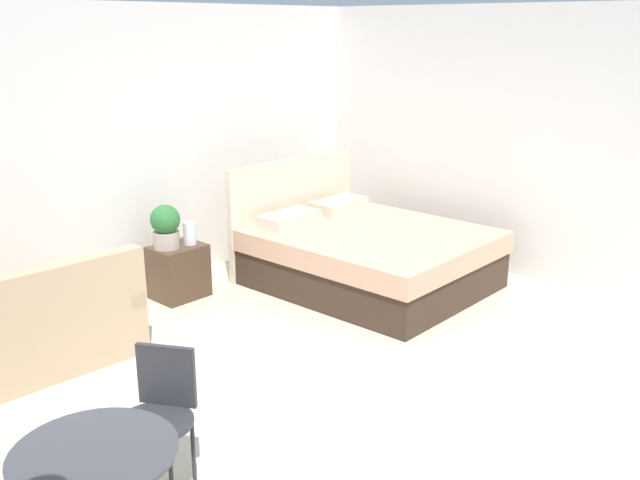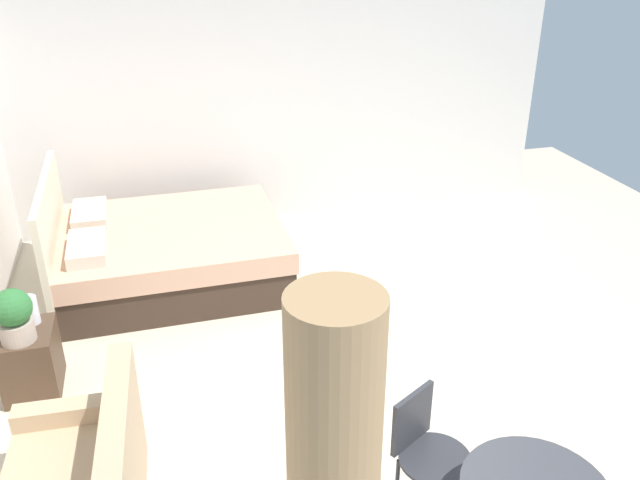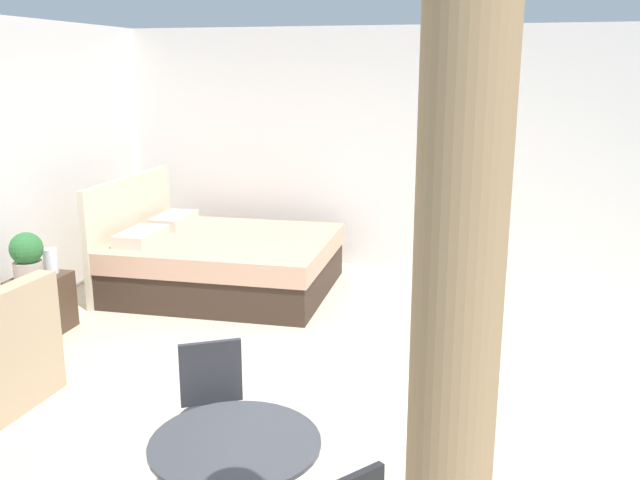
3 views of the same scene
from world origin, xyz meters
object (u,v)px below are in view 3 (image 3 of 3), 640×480
at_px(nightstand, 42,304).
at_px(cafe_chair_near_window, 214,405).
at_px(vase, 51,261).
at_px(potted_plant, 27,255).
at_px(bed, 221,261).

distance_m(nightstand, cafe_chair_near_window, 3.00).
distance_m(nightstand, vase, 0.38).
xyz_separation_m(nightstand, cafe_chair_near_window, (-1.84, -2.35, 0.27)).
relative_size(potted_plant, cafe_chair_near_window, 0.49).
relative_size(bed, potted_plant, 5.31).
height_order(vase, cafe_chair_near_window, cafe_chair_near_window).
relative_size(vase, cafe_chair_near_window, 0.26).
xyz_separation_m(bed, vase, (-1.35, 1.02, 0.30)).
bearing_deg(nightstand, bed, -35.91).
xyz_separation_m(potted_plant, cafe_chair_near_window, (-1.74, -2.37, -0.19)).
height_order(bed, vase, bed).
distance_m(potted_plant, vase, 0.25).
height_order(nightstand, potted_plant, potted_plant).
height_order(bed, nightstand, bed).
relative_size(bed, vase, 10.02).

